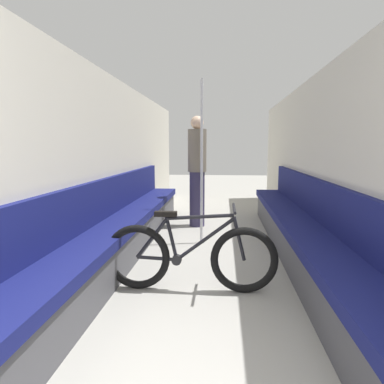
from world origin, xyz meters
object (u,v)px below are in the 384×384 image
object	(u,v)px
bench_seat_row_left	(117,235)
bicycle	(190,257)
grab_pole_near	(202,165)
passenger_standing	(197,170)
bench_seat_row_right	(306,239)

from	to	relation	value
bench_seat_row_left	bicycle	size ratio (longest dim) A/B	3.66
grab_pole_near	passenger_standing	world-z (taller)	grab_pole_near
bicycle	grab_pole_near	world-z (taller)	grab_pole_near
bench_seat_row_right	passenger_standing	xyz separation A→B (m)	(-1.32, 1.83, 0.62)
bench_seat_row_right	bicycle	bearing A→B (deg)	-148.74
passenger_standing	grab_pole_near	bearing A→B (deg)	-92.89
bicycle	passenger_standing	size ratio (longest dim) A/B	0.88
bench_seat_row_left	bench_seat_row_right	xyz separation A→B (m)	(2.09, 0.00, 0.00)
bench_seat_row_left	grab_pole_near	xyz separation A→B (m)	(0.91, 0.83, 0.75)
grab_pole_near	passenger_standing	distance (m)	1.02
passenger_standing	bench_seat_row_right	bearing A→B (deg)	-64.85
bench_seat_row_left	bench_seat_row_right	bearing A→B (deg)	0.00
bench_seat_row_left	bicycle	xyz separation A→B (m)	(0.90, -0.72, 0.01)
bench_seat_row_left	grab_pole_near	distance (m)	1.44
bench_seat_row_left	bench_seat_row_right	distance (m)	2.09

